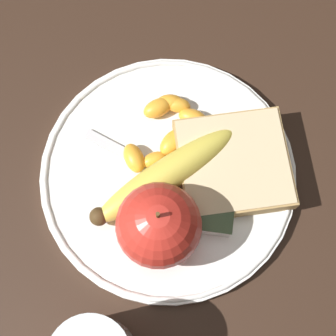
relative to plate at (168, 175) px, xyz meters
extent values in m
plane|color=#332116|center=(0.00, 0.00, -0.01)|extent=(3.00, 3.00, 0.00)
cylinder|color=white|center=(0.00, 0.00, 0.00)|extent=(0.27, 0.27, 0.01)
torus|color=white|center=(0.00, 0.00, 0.00)|extent=(0.26, 0.26, 0.01)
sphere|color=red|center=(0.00, -0.06, 0.05)|extent=(0.08, 0.08, 0.08)
cylinder|color=brown|center=(0.00, -0.06, 0.09)|extent=(0.00, 0.00, 0.01)
ellipsoid|color=#E0CC4C|center=(0.00, -0.01, 0.02)|extent=(0.15, 0.14, 0.03)
sphere|color=#473319|center=(-0.06, -0.06, 0.02)|extent=(0.02, 0.02, 0.02)
cube|color=#AB8751|center=(0.07, 0.02, 0.02)|extent=(0.14, 0.13, 0.02)
cube|color=beige|center=(0.07, 0.02, 0.02)|extent=(0.13, 0.13, 0.02)
cube|color=silver|center=(-0.04, 0.01, 0.01)|extent=(0.11, 0.05, 0.00)
cube|color=silver|center=(0.04, -0.02, 0.01)|extent=(0.06, 0.04, 0.00)
cube|color=white|center=(0.05, -0.04, 0.01)|extent=(0.04, 0.03, 0.02)
cube|color=#334728|center=(0.05, -0.04, 0.02)|extent=(0.04, 0.04, 0.00)
ellipsoid|color=#F9A32D|center=(0.00, 0.03, 0.01)|extent=(0.03, 0.04, 0.02)
ellipsoid|color=#F9A32D|center=(0.00, 0.08, 0.01)|extent=(0.03, 0.02, 0.02)
ellipsoid|color=#F9A32D|center=(-0.01, 0.08, 0.01)|extent=(0.03, 0.02, 0.02)
ellipsoid|color=#F9A32D|center=(0.03, 0.04, 0.01)|extent=(0.04, 0.04, 0.02)
ellipsoid|color=#F9A32D|center=(0.02, 0.06, 0.01)|extent=(0.03, 0.02, 0.02)
ellipsoid|color=#F9A32D|center=(0.02, 0.02, 0.01)|extent=(0.03, 0.03, 0.01)
ellipsoid|color=#F9A32D|center=(-0.04, 0.01, 0.01)|extent=(0.03, 0.04, 0.02)
ellipsoid|color=#F9A32D|center=(-0.02, 0.01, 0.01)|extent=(0.03, 0.03, 0.01)
ellipsoid|color=#F9A32D|center=(-0.02, 0.07, 0.01)|extent=(0.04, 0.03, 0.02)
camera|label=1|loc=(0.02, -0.17, 0.56)|focal=60.00mm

